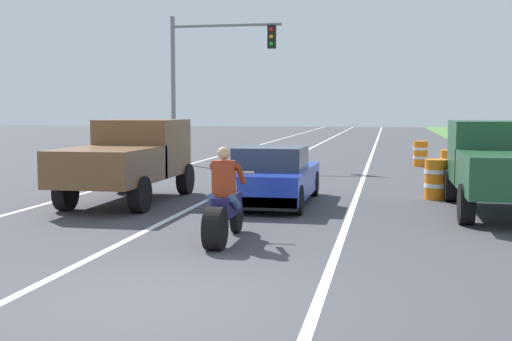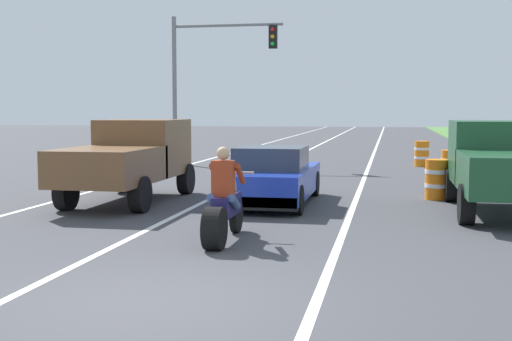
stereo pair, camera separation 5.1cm
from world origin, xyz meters
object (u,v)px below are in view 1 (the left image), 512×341
at_px(sports_car_blue, 272,178).
at_px(traffic_light_mast_near, 206,66).
at_px(motorcycle_with_rider, 224,208).
at_px(pickup_truck_right_shoulder_dark_green, 501,162).
at_px(construction_barrel_nearest, 436,179).
at_px(construction_barrel_far, 420,154).
at_px(pickup_truck_left_lane_brown, 129,156).
at_px(construction_barrel_mid, 449,166).

distance_m(sports_car_blue, traffic_light_mast_near, 12.38).
distance_m(motorcycle_with_rider, traffic_light_mast_near, 16.76).
relative_size(pickup_truck_right_shoulder_dark_green, construction_barrel_nearest, 4.80).
bearing_deg(construction_barrel_far, motorcycle_with_rider, -103.65).
bearing_deg(pickup_truck_right_shoulder_dark_green, pickup_truck_left_lane_brown, 178.68).
xyz_separation_m(pickup_truck_left_lane_brown, construction_barrel_mid, (8.00, 5.93, -0.60)).
bearing_deg(pickup_truck_left_lane_brown, pickup_truck_right_shoulder_dark_green, -1.32).
xyz_separation_m(motorcycle_with_rider, sports_car_blue, (0.00, 4.76, 0.04)).
xyz_separation_m(pickup_truck_left_lane_brown, pickup_truck_right_shoulder_dark_green, (8.53, -0.20, 0.00)).
bearing_deg(motorcycle_with_rider, sports_car_blue, 89.99).
height_order(sports_car_blue, construction_barrel_mid, sports_car_blue).
bearing_deg(motorcycle_with_rider, construction_barrel_nearest, 58.60).
xyz_separation_m(traffic_light_mast_near, construction_barrel_mid, (9.14, -5.35, -3.49)).
bearing_deg(pickup_truck_left_lane_brown, construction_barrel_nearest, 14.33).
xyz_separation_m(pickup_truck_right_shoulder_dark_green, construction_barrel_mid, (-0.53, 6.12, -0.60)).
bearing_deg(construction_barrel_mid, construction_barrel_far, 95.75).
height_order(sports_car_blue, pickup_truck_left_lane_brown, pickup_truck_left_lane_brown).
bearing_deg(construction_barrel_far, traffic_light_mast_near, -176.52).
distance_m(pickup_truck_left_lane_brown, traffic_light_mast_near, 11.70).
xyz_separation_m(sports_car_blue, construction_barrel_nearest, (3.88, 1.59, -0.13)).
bearing_deg(pickup_truck_left_lane_brown, motorcycle_with_rider, -52.37).
xyz_separation_m(construction_barrel_nearest, construction_barrel_mid, (0.67, 4.05, 0.00)).
relative_size(motorcycle_with_rider, construction_barrel_far, 2.21).
bearing_deg(traffic_light_mast_near, construction_barrel_nearest, -47.98).
xyz_separation_m(motorcycle_with_rider, construction_barrel_nearest, (3.88, 6.35, -0.09)).
relative_size(motorcycle_with_rider, traffic_light_mast_near, 0.37).
height_order(sports_car_blue, traffic_light_mast_near, traffic_light_mast_near).
relative_size(pickup_truck_right_shoulder_dark_green, construction_barrel_mid, 4.80).
distance_m(sports_car_blue, construction_barrel_far, 12.17).
xyz_separation_m(motorcycle_with_rider, pickup_truck_right_shoulder_dark_green, (5.07, 4.28, 0.51)).
bearing_deg(motorcycle_with_rider, pickup_truck_right_shoulder_dark_green, 40.17).
bearing_deg(pickup_truck_right_shoulder_dark_green, sports_car_blue, 174.62).
height_order(pickup_truck_left_lane_brown, construction_barrel_nearest, pickup_truck_left_lane_brown).
bearing_deg(construction_barrel_far, pickup_truck_left_lane_brown, -122.12).
bearing_deg(construction_barrel_mid, sports_car_blue, -128.84).
xyz_separation_m(sports_car_blue, construction_barrel_far, (3.95, 11.51, -0.13)).
height_order(motorcycle_with_rider, pickup_truck_right_shoulder_dark_green, pickup_truck_right_shoulder_dark_green).
height_order(pickup_truck_left_lane_brown, pickup_truck_right_shoulder_dark_green, same).
relative_size(pickup_truck_left_lane_brown, construction_barrel_nearest, 4.80).
bearing_deg(motorcycle_with_rider, pickup_truck_left_lane_brown, 127.63).
relative_size(pickup_truck_left_lane_brown, pickup_truck_right_shoulder_dark_green, 1.00).
xyz_separation_m(motorcycle_with_rider, construction_barrel_far, (3.95, 16.28, -0.09)).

